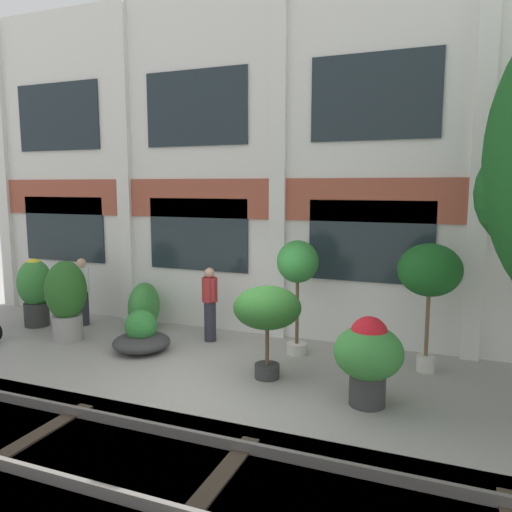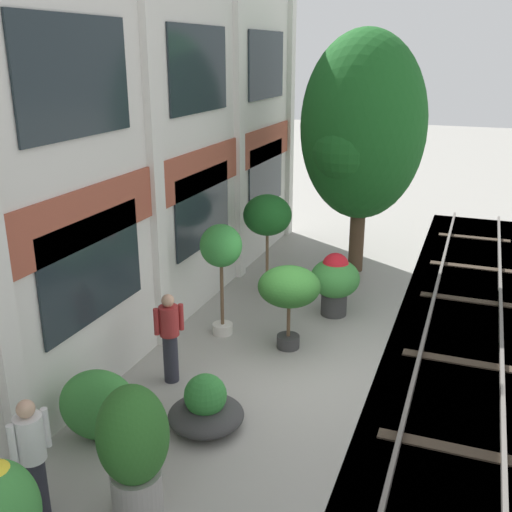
{
  "view_description": "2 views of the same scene",
  "coord_description": "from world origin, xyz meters",
  "px_view_note": "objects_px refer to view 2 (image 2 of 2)",
  "views": [
    {
      "loc": [
        3.62,
        -7.45,
        3.4
      ],
      "look_at": [
        -0.1,
        1.86,
        1.98
      ],
      "focal_mm": 35.0,
      "sensor_mm": 36.0,
      "label": 1
    },
    {
      "loc": [
        -9.41,
        -2.62,
        5.5
      ],
      "look_at": [
        0.85,
        1.26,
        1.74
      ],
      "focal_mm": 42.0,
      "sensor_mm": 36.0,
      "label": 2
    }
  ],
  "objects_px": {
    "potted_plant_ribbed_drum": "(335,279)",
    "resident_watching_tracks": "(170,335)",
    "potted_plant_terracotta_small": "(221,251)",
    "potted_plant_wide_bowl": "(206,408)",
    "potted_plant_stone_basin": "(134,446)",
    "resident_by_doorway": "(32,456)",
    "potted_plant_tall_urn": "(289,289)",
    "potted_plant_low_pan": "(267,217)",
    "broadleaf_tree": "(363,130)",
    "topiary_hedge": "(99,405)"
  },
  "relations": [
    {
      "from": "broadleaf_tree",
      "to": "potted_plant_terracotta_small",
      "type": "bearing_deg",
      "value": 159.44
    },
    {
      "from": "potted_plant_terracotta_small",
      "to": "potted_plant_tall_urn",
      "type": "distance_m",
      "value": 1.55
    },
    {
      "from": "broadleaf_tree",
      "to": "potted_plant_ribbed_drum",
      "type": "distance_m",
      "value": 4.11
    },
    {
      "from": "potted_plant_wide_bowl",
      "to": "potted_plant_ribbed_drum",
      "type": "relative_size",
      "value": 0.83
    },
    {
      "from": "resident_watching_tracks",
      "to": "potted_plant_terracotta_small",
      "type": "bearing_deg",
      "value": 130.81
    },
    {
      "from": "potted_plant_low_pan",
      "to": "resident_by_doorway",
      "type": "xyz_separation_m",
      "value": [
        -7.97,
        0.15,
        -0.96
      ]
    },
    {
      "from": "potted_plant_terracotta_small",
      "to": "potted_plant_low_pan",
      "type": "distance_m",
      "value": 2.5
    },
    {
      "from": "potted_plant_stone_basin",
      "to": "resident_watching_tracks",
      "type": "height_order",
      "value": "potted_plant_stone_basin"
    },
    {
      "from": "potted_plant_wide_bowl",
      "to": "broadleaf_tree",
      "type": "bearing_deg",
      "value": -5.25
    },
    {
      "from": "potted_plant_tall_urn",
      "to": "potted_plant_low_pan",
      "type": "bearing_deg",
      "value": 27.83
    },
    {
      "from": "resident_by_doorway",
      "to": "potted_plant_tall_urn",
      "type": "bearing_deg",
      "value": 92.82
    },
    {
      "from": "potted_plant_low_pan",
      "to": "potted_plant_terracotta_small",
      "type": "bearing_deg",
      "value": 178.35
    },
    {
      "from": "potted_plant_tall_urn",
      "to": "resident_by_doorway",
      "type": "xyz_separation_m",
      "value": [
        -5.37,
        1.52,
        -0.34
      ]
    },
    {
      "from": "resident_by_doorway",
      "to": "potted_plant_low_pan",
      "type": "bearing_deg",
      "value": 107.56
    },
    {
      "from": "potted_plant_ribbed_drum",
      "to": "resident_watching_tracks",
      "type": "relative_size",
      "value": 0.86
    },
    {
      "from": "potted_plant_stone_basin",
      "to": "resident_by_doorway",
      "type": "distance_m",
      "value": 1.22
    },
    {
      "from": "resident_watching_tracks",
      "to": "topiary_hedge",
      "type": "relative_size",
      "value": 1.42
    },
    {
      "from": "potted_plant_ribbed_drum",
      "to": "potted_plant_tall_urn",
      "type": "bearing_deg",
      "value": 165.96
    },
    {
      "from": "potted_plant_wide_bowl",
      "to": "potted_plant_tall_urn",
      "type": "xyz_separation_m",
      "value": [
        2.92,
        -0.39,
        0.92
      ]
    },
    {
      "from": "topiary_hedge",
      "to": "potted_plant_stone_basin",
      "type": "bearing_deg",
      "value": -130.19
    },
    {
      "from": "potted_plant_ribbed_drum",
      "to": "potted_plant_terracotta_small",
      "type": "bearing_deg",
      "value": 132.32
    },
    {
      "from": "potted_plant_terracotta_small",
      "to": "resident_by_doorway",
      "type": "xyz_separation_m",
      "value": [
        -5.48,
        0.08,
        -0.9
      ]
    },
    {
      "from": "broadleaf_tree",
      "to": "potted_plant_wide_bowl",
      "type": "bearing_deg",
      "value": 174.75
    },
    {
      "from": "potted_plant_terracotta_small",
      "to": "resident_by_doorway",
      "type": "bearing_deg",
      "value": 179.2
    },
    {
      "from": "potted_plant_stone_basin",
      "to": "resident_by_doorway",
      "type": "height_order",
      "value": "potted_plant_stone_basin"
    },
    {
      "from": "potted_plant_tall_urn",
      "to": "potted_plant_ribbed_drum",
      "type": "distance_m",
      "value": 1.94
    },
    {
      "from": "broadleaf_tree",
      "to": "potted_plant_wide_bowl",
      "type": "xyz_separation_m",
      "value": [
        -7.73,
        0.71,
        -3.34
      ]
    },
    {
      "from": "potted_plant_tall_urn",
      "to": "resident_watching_tracks",
      "type": "relative_size",
      "value": 1.01
    },
    {
      "from": "potted_plant_tall_urn",
      "to": "resident_watching_tracks",
      "type": "bearing_deg",
      "value": 141.23
    },
    {
      "from": "broadleaf_tree",
      "to": "potted_plant_stone_basin",
      "type": "height_order",
      "value": "broadleaf_tree"
    },
    {
      "from": "potted_plant_low_pan",
      "to": "potted_plant_stone_basin",
      "type": "xyz_separation_m",
      "value": [
        -7.47,
        -0.95,
        -0.88
      ]
    },
    {
      "from": "potted_plant_terracotta_small",
      "to": "potted_plant_stone_basin",
      "type": "relative_size",
      "value": 1.31
    },
    {
      "from": "broadleaf_tree",
      "to": "potted_plant_terracotta_small",
      "type": "height_order",
      "value": "broadleaf_tree"
    },
    {
      "from": "potted_plant_low_pan",
      "to": "potted_plant_stone_basin",
      "type": "distance_m",
      "value": 7.58
    },
    {
      "from": "potted_plant_tall_urn",
      "to": "topiary_hedge",
      "type": "relative_size",
      "value": 1.44
    },
    {
      "from": "potted_plant_terracotta_small",
      "to": "resident_watching_tracks",
      "type": "xyz_separation_m",
      "value": [
        -2.02,
        0.09,
        -0.91
      ]
    },
    {
      "from": "broadleaf_tree",
      "to": "resident_by_doorway",
      "type": "bearing_deg",
      "value": 169.76
    },
    {
      "from": "potted_plant_terracotta_small",
      "to": "potted_plant_wide_bowl",
      "type": "xyz_separation_m",
      "value": [
        -3.03,
        -1.05,
        -1.47
      ]
    },
    {
      "from": "resident_by_doorway",
      "to": "resident_watching_tracks",
      "type": "relative_size",
      "value": 1.01
    },
    {
      "from": "resident_by_doorway",
      "to": "potted_plant_ribbed_drum",
      "type": "bearing_deg",
      "value": 93.27
    },
    {
      "from": "potted_plant_wide_bowl",
      "to": "potted_plant_tall_urn",
      "type": "bearing_deg",
      "value": -7.63
    },
    {
      "from": "potted_plant_terracotta_small",
      "to": "potted_plant_wide_bowl",
      "type": "distance_m",
      "value": 3.53
    },
    {
      "from": "potted_plant_stone_basin",
      "to": "resident_watching_tracks",
      "type": "relative_size",
      "value": 1.09
    },
    {
      "from": "potted_plant_stone_basin",
      "to": "resident_watching_tracks",
      "type": "bearing_deg",
      "value": 20.7
    },
    {
      "from": "potted_plant_low_pan",
      "to": "topiary_hedge",
      "type": "xyz_separation_m",
      "value": [
        -6.36,
        0.36,
        -1.29
      ]
    },
    {
      "from": "potted_plant_ribbed_drum",
      "to": "resident_by_doorway",
      "type": "xyz_separation_m",
      "value": [
        -7.21,
        1.98,
        0.07
      ]
    },
    {
      "from": "potted_plant_low_pan",
      "to": "potted_plant_stone_basin",
      "type": "relative_size",
      "value": 1.34
    },
    {
      "from": "potted_plant_wide_bowl",
      "to": "potted_plant_tall_urn",
      "type": "distance_m",
      "value": 3.09
    },
    {
      "from": "broadleaf_tree",
      "to": "potted_plant_stone_basin",
      "type": "bearing_deg",
      "value": 175.64
    },
    {
      "from": "potted_plant_tall_urn",
      "to": "resident_by_doorway",
      "type": "bearing_deg",
      "value": 164.2
    }
  ]
}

